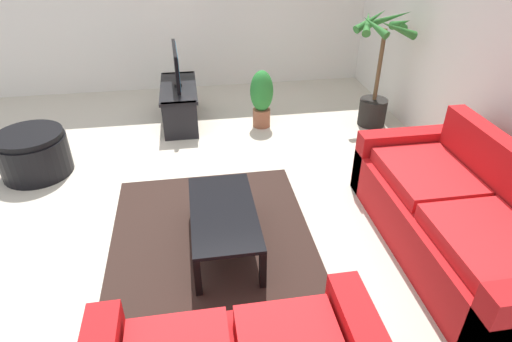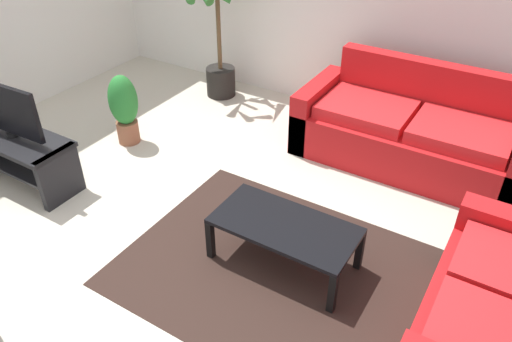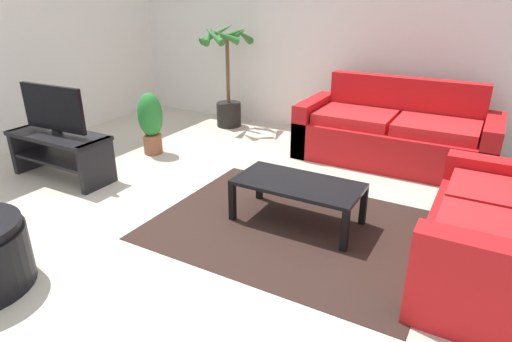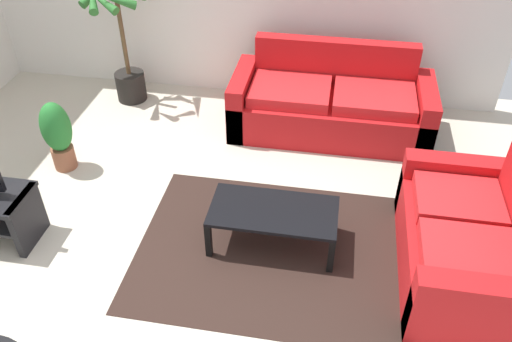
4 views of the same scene
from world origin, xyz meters
TOP-DOWN VIEW (x-y plane):
  - ground_plane at (0.00, 0.00)m, footprint 6.60×6.60m
  - wall_back at (0.00, 3.00)m, footprint 6.00×0.06m
  - couch_main at (1.12, 2.28)m, footprint 2.10×0.90m
  - tv_stand at (-1.74, 0.13)m, footprint 1.10×0.45m
  - tv at (-1.74, 0.13)m, footprint 0.80×0.10m
  - coffee_table at (0.77, 0.46)m, footprint 1.03×0.52m
  - area_rug at (0.77, 0.36)m, footprint 2.20×1.70m
  - potted_palm at (-1.27, 2.55)m, footprint 0.74×0.73m
  - potted_plant_small at (-1.43, 1.14)m, footprint 0.29×0.29m
  - ottoman at (-0.69, -1.38)m, footprint 0.70×0.70m

SIDE VIEW (x-z plane):
  - ground_plane at x=0.00m, z-range 0.00..0.00m
  - area_rug at x=0.77m, z-range 0.00..0.01m
  - ottoman at x=-0.69m, z-range 0.00..0.46m
  - couch_main at x=1.12m, z-range -0.15..0.75m
  - tv_stand at x=-1.74m, z-range 0.07..0.55m
  - coffee_table at x=0.77m, z-range 0.14..0.50m
  - potted_plant_small at x=-1.43m, z-range 0.03..0.76m
  - potted_palm at x=-1.27m, z-range -0.06..1.35m
  - tv at x=-1.74m, z-range 0.49..0.98m
  - wall_back at x=0.00m, z-range 0.00..2.70m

